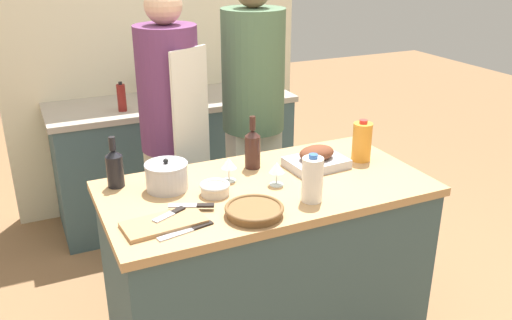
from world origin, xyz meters
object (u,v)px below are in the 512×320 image
Objects in this scene: cutting_board at (164,223)px; person_cook_aproned at (171,127)px; stand_mixer at (160,79)px; wine_bottle_dark at (115,167)px; milk_jug at (312,179)px; roasting_pan at (316,159)px; condiment_bottle_tall at (192,92)px; wine_glass_left at (229,164)px; wine_glass_right at (277,168)px; mixing_bowl at (215,188)px; juice_jug at (362,142)px; wicker_basket at (254,210)px; knife_chef at (188,230)px; knife_bread at (193,205)px; stock_pot at (167,176)px; wine_bottle_green at (253,148)px; knife_paring at (170,214)px; person_cook_guest at (253,108)px; condiment_bottle_short at (161,93)px; condiment_bottle_extra at (122,98)px.

cutting_board is 1.01m from person_cook_aproned.
wine_bottle_dark is at bearing -113.26° from stand_mixer.
roasting_pan is at bearing 56.41° from milk_jug.
person_cook_aproned is at bearing -101.70° from stand_mixer.
milk_jug is at bearing -90.34° from condiment_bottle_tall.
wine_glass_left reaches higher than wine_glass_right.
milk_jug reaches higher than roasting_pan.
juice_jug is (0.83, 0.07, 0.07)m from mixing_bowl.
roasting_pan is 1.22× the size of wicker_basket.
knife_chef is 0.18m from knife_bread.
roasting_pan is 0.58m from mixing_bowl.
stand_mixer is 0.18× the size of person_cook_aproned.
stand_mixer is (0.39, 1.51, 0.07)m from stock_pot.
roasting_pan is at bearing -80.48° from person_cook_aproned.
roasting_pan is 1.86× the size of condiment_bottle_tall.
roasting_pan is at bearing -24.00° from wine_bottle_green.
cutting_board is 2.47× the size of mixing_bowl.
milk_jug is 0.22m from wine_glass_right.
wine_bottle_green is at bearing 33.58° from knife_paring.
person_cook_guest is at bearing 30.26° from wine_bottle_dark.
stand_mixer is 0.91m from person_cook_guest.
stock_pot is 0.81× the size of wine_bottle_dark.
juice_jug is 1.34× the size of condiment_bottle_tall.
condiment_bottle_short is at bearing 94.51° from wine_glass_right.
wicker_basket is at bearing -175.29° from milk_jug.
knife_bread is at bearing -165.25° from roasting_pan.
person_cook_aproned is (-0.08, 0.66, -0.01)m from wine_glass_left.
condiment_bottle_tall is (0.01, 1.65, -0.02)m from milk_jug.
wicker_basket is at bearing -20.25° from knife_paring.
wine_bottle_dark reaches higher than condiment_bottle_short.
stock_pot is 0.73× the size of wine_bottle_green.
wine_glass_left is at bearing -101.16° from condiment_bottle_tall.
mixing_bowl is 0.88× the size of knife_paring.
roasting_pan reaches higher than wicker_basket.
condiment_bottle_extra reaches higher than condiment_bottle_short.
cutting_board is 1.55× the size of juice_jug.
knife_paring is at bearing -103.69° from stock_pot.
mixing_bowl is 0.08× the size of person_cook_aproned.
condiment_bottle_tall is at bearing 111.52° from person_cook_guest.
wine_glass_right is 1.44m from condiment_bottle_tall.
stand_mixer is (-0.35, 1.57, 0.09)m from roasting_pan.
condiment_bottle_short is at bearing 65.98° from wine_bottle_dark.
roasting_pan is 0.38m from milk_jug.
person_cook_aproned reaches higher than condiment_bottle_short.
milk_jug is 1.86× the size of wine_glass_left.
stock_pot reaches higher than mixing_bowl.
person_cook_guest is (0.94, 0.55, 0.01)m from wine_bottle_dark.
wicker_basket reaches higher than knife_chef.
juice_jug is 0.81× the size of wine_bottle_green.
knife_paring is (-0.03, 0.13, 0.02)m from knife_chef.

